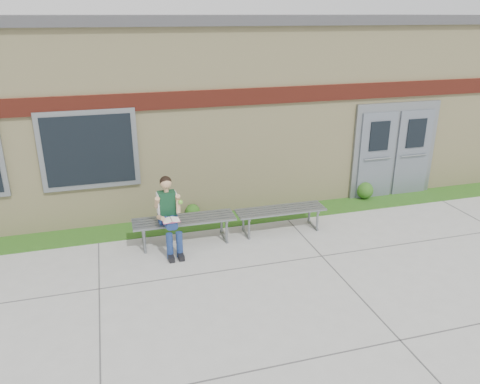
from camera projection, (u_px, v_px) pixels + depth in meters
name	position (u px, v px, depth m)	size (l,w,h in m)	color
ground	(281.00, 278.00, 8.01)	(80.00, 80.00, 0.00)	#9E9E99
grass_strip	(239.00, 218.00, 10.33)	(16.00, 0.80, 0.02)	#164E14
school_building	(205.00, 98.00, 12.63)	(16.20, 6.22, 4.20)	beige
bench_left	(184.00, 224.00, 9.10)	(1.99, 0.58, 0.51)	slate
bench_right	(281.00, 214.00, 9.63)	(1.85, 0.53, 0.48)	slate
girl	(169.00, 213.00, 8.70)	(0.51, 0.83, 1.44)	navy
shrub_mid	(193.00, 211.00, 10.24)	(0.32, 0.32, 0.32)	#164E14
shrub_east	(365.00, 190.00, 11.32)	(0.41, 0.41, 0.41)	#164E14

